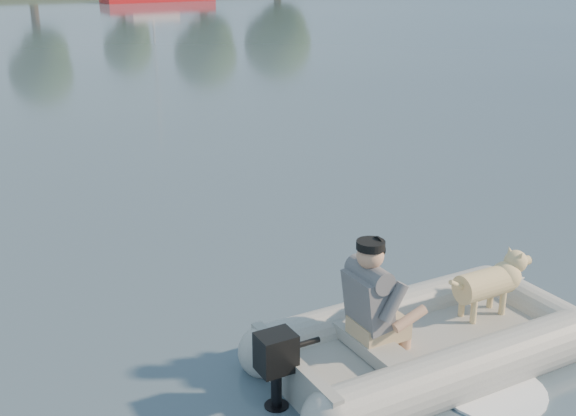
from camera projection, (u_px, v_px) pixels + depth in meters
water at (331, 372)px, 6.47m from camera, size 160.00×160.00×0.00m
dinghy at (436, 299)px, 6.54m from camera, size 4.70×3.26×1.37m
man at (371, 295)px, 6.21m from camera, size 0.76×0.67×1.06m
dog at (484, 289)px, 6.90m from camera, size 0.94×0.40×0.61m
outboard_motor at (276, 374)px, 5.89m from camera, size 0.43×0.32×0.78m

